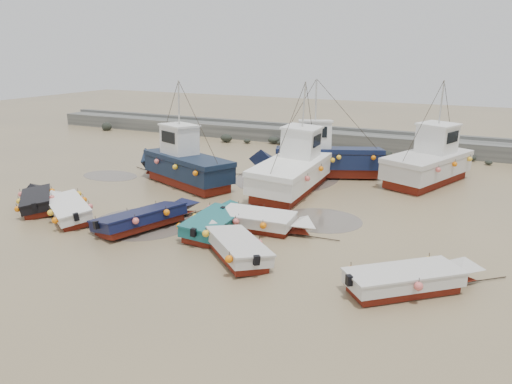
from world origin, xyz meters
TOP-DOWN VIEW (x-y plane):
  - ground at (0.00, 0.00)m, footprint 120.00×120.00m
  - seawall at (0.05, 21.99)m, footprint 60.00×4.92m
  - puddle_a at (-2.32, -1.13)m, footprint 4.98×4.98m
  - puddle_b at (5.28, 3.10)m, footprint 4.09×4.09m
  - puddle_c at (-10.07, 5.35)m, footprint 3.91×3.91m
  - puddle_d at (0.62, 10.10)m, footprint 6.52×6.52m
  - dinghy_0 at (-6.22, -1.90)m, footprint 5.74×4.17m
  - dinghy_1 at (-1.71, -1.39)m, footprint 3.39×6.47m
  - dinghy_2 at (1.48, -0.49)m, footprint 2.26×5.88m
  - dinghy_3 at (10.56, -2.56)m, footprint 5.23×4.74m
  - dinghy_4 at (-8.73, -1.56)m, footprint 4.70×4.41m
  - dinghy_5 at (3.44, 0.57)m, footprint 5.73×2.19m
  - dinghy_6 at (3.55, -2.64)m, footprint 4.94×4.45m
  - cabin_boat_0 at (-4.67, 5.83)m, footprint 9.33×4.99m
  - cabin_boat_1 at (2.00, 8.01)m, footprint 3.39×11.28m
  - cabin_boat_2 at (2.29, 11.32)m, footprint 9.66×5.35m
  - cabin_boat_3 at (9.05, 13.14)m, footprint 5.28×9.64m
  - person at (-6.49, 6.52)m, footprint 0.72×0.59m

SIDE VIEW (x-z plane):
  - ground at x=0.00m, z-range 0.00..0.00m
  - person at x=-6.49m, z-range -0.86..0.86m
  - puddle_a at x=-2.32m, z-range 0.00..0.01m
  - puddle_b at x=5.28m, z-range 0.00..0.01m
  - puddle_c at x=-10.07m, z-range 0.00..0.01m
  - puddle_d at x=0.62m, z-range 0.00..0.01m
  - dinghy_1 at x=-1.71m, z-range -0.17..1.25m
  - dinghy_0 at x=-6.22m, z-range -0.17..1.25m
  - dinghy_3 at x=10.56m, z-range -0.17..1.25m
  - dinghy_6 at x=3.55m, z-range -0.16..1.26m
  - dinghy_2 at x=1.48m, z-range -0.16..1.26m
  - dinghy_4 at x=-8.73m, z-range -0.16..1.26m
  - dinghy_5 at x=3.44m, z-range -0.16..1.27m
  - seawall at x=0.05m, z-range -0.12..1.38m
  - cabin_boat_1 at x=2.00m, z-range -1.81..4.41m
  - cabin_boat_2 at x=2.29m, z-range -1.76..4.46m
  - cabin_boat_3 at x=9.05m, z-range -1.76..4.46m
  - cabin_boat_0 at x=-4.67m, z-range -1.75..4.47m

